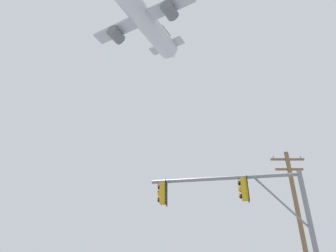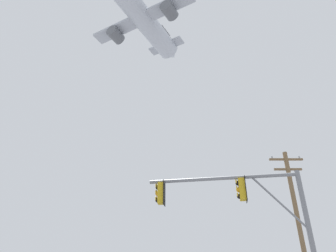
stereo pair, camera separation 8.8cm
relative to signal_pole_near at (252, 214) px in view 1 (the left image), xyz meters
name	(u,v)px [view 1 (the left image)]	position (x,y,z in m)	size (l,w,h in m)	color
signal_pole_near	(252,214)	(0.00, 0.00, 0.00)	(6.21, 1.19, 6.73)	slate
utility_pole	(302,232)	(4.53, 6.76, 0.70)	(2.20, 0.28, 10.87)	brown
airplane	(140,15)	(-8.79, 30.97, 46.72)	(20.68, 26.78, 7.87)	#B7BCC6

